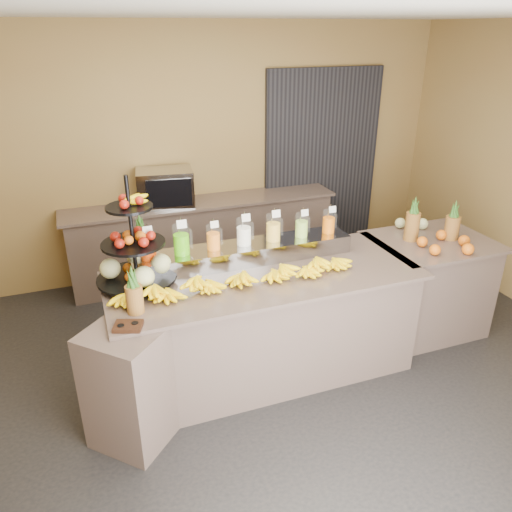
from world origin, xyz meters
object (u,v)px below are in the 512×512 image
banana_heap (241,275)px  condiment_caddy (128,326)px  fruit_stand (140,257)px  oven_warmer (165,188)px  pitcher_tray (244,253)px  right_fruit_pile (437,235)px

banana_heap → condiment_caddy: banana_heap is taller
fruit_stand → oven_warmer: fruit_stand is taller
pitcher_tray → right_fruit_pile: (1.75, -0.26, 0.01)m
pitcher_tray → condiment_caddy: size_ratio=10.18×
right_fruit_pile → fruit_stand: bearing=176.2°
pitcher_tray → oven_warmer: size_ratio=3.11×
banana_heap → condiment_caddy: 0.95m
banana_heap → fruit_stand: bearing=158.1°
condiment_caddy → oven_warmer: bearing=73.2°
fruit_stand → oven_warmer: bearing=56.6°
pitcher_tray → fruit_stand: (-0.86, -0.09, 0.14)m
pitcher_tray → condiment_caddy: 1.26m
pitcher_tray → condiment_caddy: pitcher_tray is taller
pitcher_tray → fruit_stand: size_ratio=2.18×
fruit_stand → condiment_caddy: bearing=-123.5°
banana_heap → oven_warmer: size_ratio=3.18×
fruit_stand → condiment_caddy: (-0.19, -0.62, -0.20)m
condiment_caddy → pitcher_tray: bearing=33.9°
banana_heap → fruit_stand: size_ratio=2.23×
right_fruit_pile → condiment_caddy: bearing=-171.0°
pitcher_tray → oven_warmer: oven_warmer is taller
right_fruit_pile → banana_heap: bearing=-176.8°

